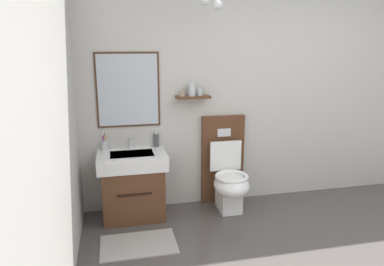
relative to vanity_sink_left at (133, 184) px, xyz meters
name	(u,v)px	position (x,y,z in m)	size (l,w,h in m)	color
wall_back	(277,80)	(1.68, 0.26, 1.00)	(4.67, 0.55, 2.73)	beige
wall_left	(23,132)	(-0.58, -1.76, 1.00)	(0.12, 4.16, 2.73)	beige
bath_mat	(139,244)	(0.00, -0.59, -0.36)	(0.68, 0.44, 0.01)	#9E9993
vanity_sink_left	(133,184)	(0.00, 0.00, 0.00)	(0.69, 0.48, 0.70)	#56331E
tap_on_left_sink	(130,142)	(0.00, 0.17, 0.40)	(0.03, 0.13, 0.11)	silver
toilet	(227,175)	(1.02, 0.00, 0.01)	(0.48, 0.62, 1.00)	#56331E
toothbrush_cup	(105,145)	(-0.27, 0.16, 0.39)	(0.07, 0.07, 0.20)	silver
soap_dispenser	(156,140)	(0.28, 0.17, 0.41)	(0.06, 0.06, 0.17)	#4C4C51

